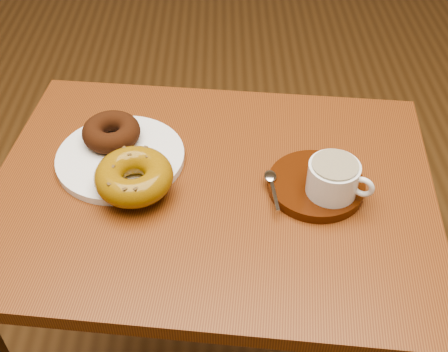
{
  "coord_description": "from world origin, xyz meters",
  "views": [
    {
      "loc": [
        0.27,
        -0.54,
        1.34
      ],
      "look_at": [
        0.28,
        0.13,
        0.71
      ],
      "focal_mm": 45.0,
      "sensor_mm": 36.0,
      "label": 1
    }
  ],
  "objects_px": {
    "donut_plate": "(121,157)",
    "coffee_cup": "(334,178)",
    "saucer": "(316,185)",
    "cafe_table": "(213,229)"
  },
  "relations": [
    {
      "from": "saucer",
      "to": "donut_plate",
      "type": "bearing_deg",
      "value": 167.68
    },
    {
      "from": "donut_plate",
      "to": "cafe_table",
      "type": "bearing_deg",
      "value": -21.27
    },
    {
      "from": "saucer",
      "to": "coffee_cup",
      "type": "distance_m",
      "value": 0.05
    },
    {
      "from": "cafe_table",
      "to": "saucer",
      "type": "height_order",
      "value": "saucer"
    },
    {
      "from": "donut_plate",
      "to": "coffee_cup",
      "type": "bearing_deg",
      "value": -15.06
    },
    {
      "from": "donut_plate",
      "to": "saucer",
      "type": "relative_size",
      "value": 1.4
    },
    {
      "from": "cafe_table",
      "to": "coffee_cup",
      "type": "height_order",
      "value": "coffee_cup"
    },
    {
      "from": "saucer",
      "to": "cafe_table",
      "type": "bearing_deg",
      "value": 176.63
    },
    {
      "from": "saucer",
      "to": "coffee_cup",
      "type": "xyz_separation_m",
      "value": [
        0.02,
        -0.02,
        0.04
      ]
    },
    {
      "from": "cafe_table",
      "to": "saucer",
      "type": "xyz_separation_m",
      "value": [
        0.17,
        -0.01,
        0.12
      ]
    }
  ]
}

